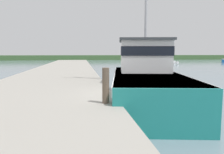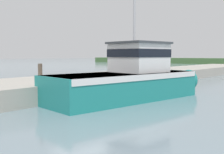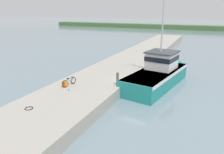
% 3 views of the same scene
% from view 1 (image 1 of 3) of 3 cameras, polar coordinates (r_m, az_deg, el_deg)
% --- Properties ---
extents(ground_plane, '(320.00, 320.00, 0.00)m').
position_cam_1_polar(ground_plane, '(8.78, 6.87, -10.71)').
color(ground_plane, gray).
extents(dock_pier, '(5.93, 80.00, 0.99)m').
position_cam_1_polar(dock_pier, '(8.54, -19.91, -8.08)').
color(dock_pier, '#A39E93').
rests_on(dock_pier, ground_plane).
extents(far_shoreline, '(180.00, 5.00, 1.65)m').
position_cam_1_polar(far_shoreline, '(84.54, 14.27, 5.01)').
color(far_shoreline, '#426638').
rests_on(far_shoreline, ground_plane).
extents(fishing_boat_main, '(4.80, 11.32, 10.81)m').
position_cam_1_polar(fishing_boat_main, '(11.66, 8.72, -0.35)').
color(fishing_boat_main, teal).
rests_on(fishing_boat_main, ground_plane).
extents(boat_green_anchored, '(4.73, 6.34, 4.00)m').
position_cam_1_polar(boat_green_anchored, '(51.71, 13.48, 4.16)').
color(boat_green_anchored, silver).
rests_on(boat_green_anchored, ground_plane).
extents(mooring_post, '(0.22, 0.22, 1.12)m').
position_cam_1_polar(mooring_post, '(6.80, -1.65, -2.25)').
color(mooring_post, brown).
rests_on(mooring_post, dock_pier).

